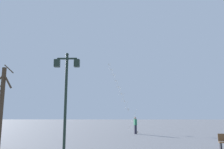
% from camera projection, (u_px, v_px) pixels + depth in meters
% --- Properties ---
extents(ground_plane, '(160.00, 160.00, 0.00)m').
position_uv_depth(ground_plane, '(121.00, 135.00, 21.68)').
color(ground_plane, gray).
extents(twin_lantern_lamp_post, '(1.32, 0.28, 5.14)m').
position_uv_depth(twin_lantern_lamp_post, '(66.00, 83.00, 11.75)').
color(twin_lantern_lamp_post, '#1E2D23').
rests_on(twin_lantern_lamp_post, ground_plane).
extents(kite_train, '(3.61, 9.54, 9.88)m').
position_uv_depth(kite_train, '(119.00, 89.00, 30.40)').
color(kite_train, brown).
rests_on(kite_train, ground_plane).
extents(kite_flyer, '(0.33, 0.63, 1.71)m').
position_uv_depth(kite_flyer, '(135.00, 125.00, 23.30)').
color(kite_flyer, '#1E1E2D').
rests_on(kite_flyer, ground_plane).
extents(bare_tree, '(1.48, 1.35, 4.87)m').
position_uv_depth(bare_tree, '(1.00, 104.00, 13.12)').
color(bare_tree, '#423323').
rests_on(bare_tree, ground_plane).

